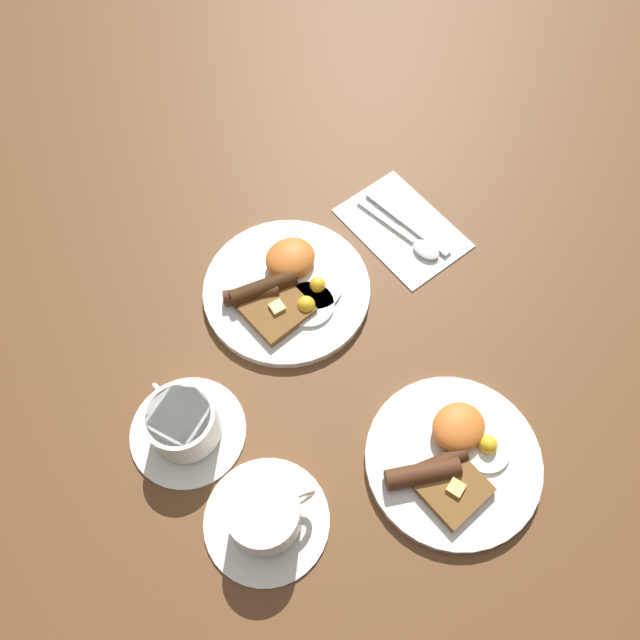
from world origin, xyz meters
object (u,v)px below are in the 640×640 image
at_px(breakfast_plate_far, 452,458).
at_px(spoon, 418,244).
at_px(knife, 403,219).
at_px(breakfast_plate_near, 286,287).
at_px(teacup_far, 265,516).
at_px(teacup_near, 184,424).

distance_m(breakfast_plate_far, spoon, 0.36).
bearing_deg(spoon, knife, 154.33).
distance_m(breakfast_plate_near, teacup_far, 0.35).
distance_m(breakfast_plate_near, spoon, 0.23).
xyz_separation_m(teacup_far, knife, (-0.48, -0.24, -0.03)).
height_order(teacup_far, spoon, teacup_far).
xyz_separation_m(breakfast_plate_near, teacup_far, (0.24, 0.26, 0.02)).
bearing_deg(breakfast_plate_near, teacup_far, 47.50).
distance_m(teacup_near, teacup_far, 0.17).
relative_size(teacup_far, knife, 0.94).
height_order(breakfast_plate_near, spoon, breakfast_plate_near).
relative_size(breakfast_plate_near, teacup_near, 1.60).
relative_size(breakfast_plate_near, breakfast_plate_far, 1.08).
xyz_separation_m(breakfast_plate_near, knife, (-0.24, 0.02, -0.01)).
height_order(knife, spoon, spoon).
bearing_deg(knife, breakfast_plate_near, -98.68).
bearing_deg(breakfast_plate_near, teacup_near, 19.95).
xyz_separation_m(teacup_near, teacup_far, (-0.01, 0.17, 0.00)).
distance_m(breakfast_plate_far, knife, 0.41).
height_order(breakfast_plate_near, breakfast_plate_far, breakfast_plate_near).
bearing_deg(breakfast_plate_far, knife, -124.06).
relative_size(teacup_near, teacup_far, 0.98).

